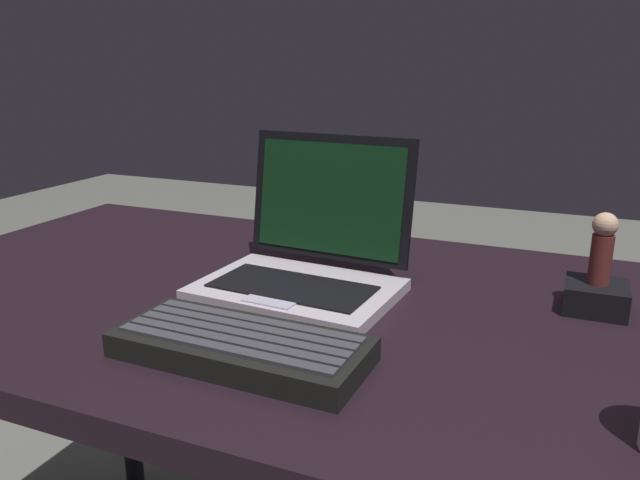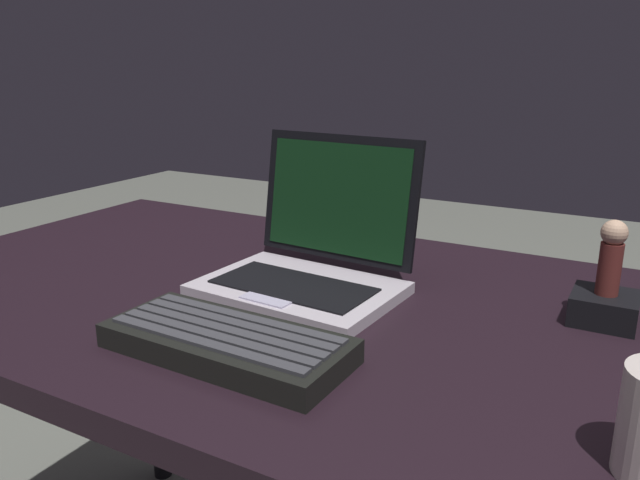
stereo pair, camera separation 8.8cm
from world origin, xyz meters
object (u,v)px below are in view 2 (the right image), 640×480
object	(u,v)px
external_keyboard	(227,342)
figurine	(611,255)
figurine_stand	(604,308)
laptop_front	(311,259)

from	to	relation	value
external_keyboard	figurine	bearing A→B (deg)	40.05
figurine_stand	figurine	size ratio (longest dim) A/B	0.82
external_keyboard	figurine_stand	xyz separation A→B (m)	(0.38, 0.32, 0.00)
laptop_front	figurine	bearing A→B (deg)	10.69
figurine_stand	laptop_front	bearing A→B (deg)	-169.31
figurine_stand	figurine	xyz separation A→B (m)	(-0.00, 0.00, 0.07)
external_keyboard	figurine_stand	bearing A→B (deg)	40.05
figurine_stand	figurine	world-z (taller)	figurine
laptop_front	figurine	size ratio (longest dim) A/B	2.96
laptop_front	external_keyboard	bearing A→B (deg)	-84.36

